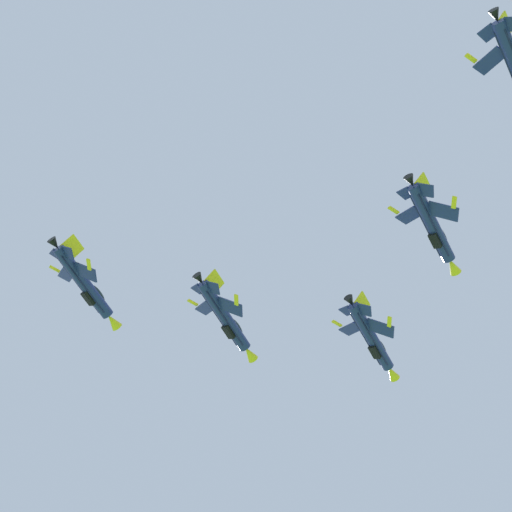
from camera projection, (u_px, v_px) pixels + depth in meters
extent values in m
cylinder|color=navy|center=(371.00, 337.00, 105.06)|extent=(11.00, 7.95, 1.70)
cube|color=#141947|center=(370.00, 339.00, 104.79)|extent=(9.22, 6.65, 1.19)
cone|color=yellow|center=(392.00, 372.00, 107.77)|extent=(2.86, 2.62, 1.56)
cone|color=black|center=(351.00, 302.00, 102.51)|extent=(2.08, 2.01, 1.36)
ellipsoid|color=#192333|center=(381.00, 347.00, 106.44)|extent=(3.52, 3.03, 1.54)
cube|color=black|center=(375.00, 352.00, 105.40)|extent=(2.60, 2.36, 1.33)
cube|color=navy|center=(351.00, 329.00, 106.22)|extent=(2.19, 3.63, 2.69)
cube|color=yellow|center=(337.00, 323.00, 107.29)|extent=(1.64, 0.73, 0.53)
cube|color=navy|center=(380.00, 328.00, 102.51)|extent=(3.96, 3.35, 2.69)
cube|color=yellow|center=(389.00, 322.00, 100.59)|extent=(1.29, 1.68, 0.53)
cube|color=navy|center=(347.00, 311.00, 104.22)|extent=(2.02, 2.14, 1.45)
cube|color=navy|center=(364.00, 310.00, 102.05)|extent=(2.49, 2.46, 1.45)
cube|color=yellow|center=(362.00, 304.00, 104.32)|extent=(3.12, 2.86, 2.20)
cylinder|color=navy|center=(224.00, 316.00, 102.27)|extent=(11.00, 7.95, 1.70)
cube|color=#141947|center=(222.00, 318.00, 102.00)|extent=(9.21, 6.65, 1.20)
cone|color=yellow|center=(249.00, 353.00, 104.98)|extent=(2.86, 2.62, 1.56)
cone|color=black|center=(200.00, 279.00, 99.72)|extent=(2.08, 2.01, 1.36)
ellipsoid|color=#192333|center=(236.00, 327.00, 103.64)|extent=(3.52, 3.03, 1.54)
cube|color=black|center=(229.00, 331.00, 102.62)|extent=(2.60, 2.36, 1.34)
cube|color=navy|center=(206.00, 308.00, 103.45)|extent=(2.19, 3.60, 2.72)
cube|color=yellow|center=(193.00, 303.00, 104.54)|extent=(1.64, 0.73, 0.53)
cube|color=navy|center=(230.00, 307.00, 99.70)|extent=(3.94, 3.34, 2.72)
cube|color=yellow|center=(236.00, 300.00, 97.77)|extent=(1.29, 1.68, 0.53)
cube|color=navy|center=(199.00, 289.00, 101.44)|extent=(2.02, 2.13, 1.47)
cube|color=navy|center=(213.00, 288.00, 99.25)|extent=(2.48, 2.45, 1.47)
cube|color=yellow|center=(214.00, 282.00, 101.51)|extent=(3.13, 2.88, 2.18)
cylinder|color=navy|center=(432.00, 223.00, 95.37)|extent=(11.00, 7.95, 1.70)
cube|color=#141947|center=(430.00, 226.00, 95.12)|extent=(9.20, 6.62, 1.24)
cone|color=yellow|center=(453.00, 266.00, 98.08)|extent=(2.86, 2.62, 1.56)
cone|color=black|center=(411.00, 181.00, 92.82)|extent=(2.08, 2.01, 1.36)
ellipsoid|color=#192333|center=(441.00, 236.00, 96.72)|extent=(3.53, 3.04, 1.55)
cube|color=black|center=(435.00, 240.00, 95.75)|extent=(2.60, 2.36, 1.35)
cube|color=navy|center=(410.00, 215.00, 96.62)|extent=(2.18, 3.48, 2.87)
cube|color=yellow|center=(394.00, 210.00, 97.76)|extent=(1.64, 0.72, 0.55)
cube|color=navy|center=(443.00, 211.00, 92.73)|extent=(3.84, 3.28, 2.87)
cube|color=yellow|center=(454.00, 202.00, 90.75)|extent=(1.28, 1.68, 0.55)
cube|color=navy|center=(406.00, 193.00, 94.58)|extent=(2.01, 2.07, 1.54)
cube|color=navy|center=(426.00, 190.00, 92.31)|extent=(2.43, 2.41, 1.54)
cube|color=yellow|center=(423.00, 186.00, 94.55)|extent=(3.18, 2.95, 2.11)
cylinder|color=navy|center=(84.00, 282.00, 100.34)|extent=(11.00, 7.95, 1.70)
cube|color=#141947|center=(81.00, 284.00, 100.07)|extent=(9.21, 6.64, 1.21)
cone|color=yellow|center=(113.00, 321.00, 103.05)|extent=(2.86, 2.62, 1.56)
cone|color=black|center=(55.00, 244.00, 97.79)|extent=(2.08, 2.01, 1.36)
ellipsoid|color=#192333|center=(98.00, 294.00, 101.71)|extent=(3.53, 3.04, 1.55)
cube|color=black|center=(89.00, 298.00, 100.70)|extent=(2.60, 2.36, 1.34)
cube|color=navy|center=(67.00, 274.00, 101.54)|extent=(2.19, 3.57, 2.77)
cube|color=yellow|center=(55.00, 269.00, 102.64)|extent=(1.64, 0.72, 0.54)
cube|color=navy|center=(86.00, 272.00, 97.75)|extent=(3.91, 3.32, 2.77)
cube|color=yellow|center=(89.00, 265.00, 95.80)|extent=(1.29, 1.68, 0.54)
cube|color=navy|center=(56.00, 254.00, 99.52)|extent=(2.01, 2.11, 1.49)
cube|color=navy|center=(67.00, 253.00, 97.30)|extent=(2.47, 2.44, 1.49)
cube|color=yellow|center=(72.00, 247.00, 99.56)|extent=(3.15, 2.90, 2.16)
cone|color=black|center=(496.00, 16.00, 85.39)|extent=(2.08, 2.01, 1.36)
cube|color=navy|center=(490.00, 61.00, 89.01)|extent=(2.20, 3.76, 2.48)
cube|color=yellow|center=(471.00, 58.00, 90.00)|extent=(1.64, 0.73, 0.51)
cube|color=navy|center=(489.00, 33.00, 87.05)|extent=(2.03, 2.21, 1.35)
cube|color=yellow|center=(506.00, 25.00, 87.28)|extent=(3.05, 2.76, 2.28)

